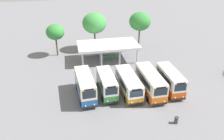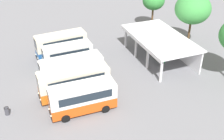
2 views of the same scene
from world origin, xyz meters
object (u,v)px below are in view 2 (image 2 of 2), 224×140
Objects in this scene: city_bus_second_in_row at (68,55)px; litter_bin_apron at (7,111)px; city_bus_middle_cream at (71,68)px; waiting_chair_second_from_end at (156,56)px; waiting_chair_fifth_seat at (163,62)px; city_bus_nearest_orange at (61,44)px; city_bus_fourth_amber at (74,81)px; waiting_chair_end_by_column at (154,54)px; city_bus_fifth_blue at (83,97)px; waiting_chair_middle_seat at (159,58)px; waiting_chair_fourth_seat at (161,60)px.

city_bus_second_in_row is 7.35× the size of litter_bin_apron.
waiting_chair_second_from_end is (-0.74, 12.36, -1.16)m from city_bus_middle_cream.
waiting_chair_second_from_end is 1.86m from waiting_chair_fifth_seat.
litter_bin_apron is (2.94, -20.43, -0.07)m from waiting_chair_fifth_seat.
city_bus_nearest_orange reaches higher than city_bus_fourth_amber.
city_bus_fifth_blue is at bearing -58.66° from waiting_chair_end_by_column.
city_bus_middle_cream is (6.47, -0.19, -0.24)m from city_bus_nearest_orange.
waiting_chair_middle_seat is at bearing 90.54° from city_bus_middle_cream.
city_bus_fourth_amber is 13.45m from waiting_chair_middle_seat.
city_bus_fourth_amber is 9.36× the size of waiting_chair_end_by_column.
city_bus_nearest_orange is 9.73m from city_bus_fourth_amber.
litter_bin_apron is (10.53, -8.23, -1.47)m from city_bus_nearest_orange.
city_bus_fifth_blue is 14.01m from waiting_chair_fifth_seat.
city_bus_middle_cream is 12.48m from waiting_chair_middle_seat.
waiting_chair_fourth_seat is at bearing 99.85° from litter_bin_apron.
city_bus_nearest_orange is 8.12× the size of litter_bin_apron.
city_bus_nearest_orange reaches higher than city_bus_second_in_row.
waiting_chair_fifth_seat is (2.48, 0.03, 0.00)m from waiting_chair_end_by_column.
waiting_chair_end_by_column and waiting_chair_fourth_seat have the same top height.
waiting_chair_second_from_end is at bearing -174.75° from waiting_chair_middle_seat.
litter_bin_apron is (4.06, -8.03, -1.23)m from city_bus_middle_cream.
waiting_chair_end_by_column is 0.96× the size of litter_bin_apron.
waiting_chair_fifth_seat is 0.96× the size of litter_bin_apron.
waiting_chair_fourth_seat is 0.62m from waiting_chair_fifth_seat.
city_bus_nearest_orange is 8.50× the size of waiting_chair_fifth_seat.
city_bus_second_in_row is at bearing -109.84° from waiting_chair_fifth_seat.
city_bus_fourth_amber is 1.14× the size of city_bus_fifth_blue.
city_bus_nearest_orange reaches higher than litter_bin_apron.
city_bus_nearest_orange is at bearing 175.67° from city_bus_fourth_amber.
waiting_chair_end_by_column is 1.86m from waiting_chair_fourth_seat.
waiting_chair_second_from_end is 0.62m from waiting_chair_middle_seat.
waiting_chair_middle_seat is at bearing 62.54° from city_bus_nearest_orange.
waiting_chair_fourth_seat is (0.62, 0.06, 0.00)m from waiting_chair_middle_seat.
city_bus_middle_cream is 9.10× the size of waiting_chair_end_by_column.
waiting_chair_second_from_end is at bearing -174.66° from waiting_chair_fourth_seat.
city_bus_middle_cream is 9.10× the size of waiting_chair_fourth_seat.
city_bus_fourth_amber is 9.36× the size of waiting_chair_middle_seat.
city_bus_middle_cream is 12.44m from waiting_chair_second_from_end.
waiting_chair_end_by_column is 1.00× the size of waiting_chair_middle_seat.
waiting_chair_end_by_column and waiting_chair_middle_seat have the same top height.
city_bus_second_in_row is 9.74m from city_bus_fifth_blue.
waiting_chair_middle_seat is 0.96× the size of litter_bin_apron.
waiting_chair_end_by_column is (-1.35, 12.37, -1.16)m from city_bus_middle_cream.
city_bus_fourth_amber reaches higher than waiting_chair_end_by_column.
waiting_chair_second_from_end is (-3.97, 12.90, -1.34)m from city_bus_fourth_amber.
city_bus_fourth_amber is 13.37m from waiting_chair_fourth_seat.
city_bus_fifth_blue is at bearing -62.95° from waiting_chair_middle_seat.
city_bus_fourth_amber is at bearing -78.14° from waiting_chair_fourth_seat.
city_bus_middle_cream is at bearing -1.72° from city_bus_nearest_orange.
city_bus_nearest_orange is at bearing -121.89° from waiting_chair_fifth_seat.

